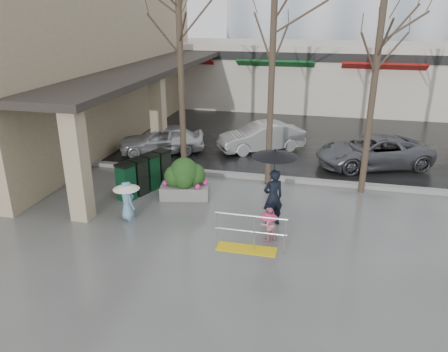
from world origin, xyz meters
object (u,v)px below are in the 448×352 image
at_px(car_b, 261,137).
at_px(tree_midwest, 273,34).
at_px(news_boxes, 145,174).
at_px(woman, 274,180).
at_px(car_a, 162,139).
at_px(car_c, 373,152).
at_px(planter, 185,179).
at_px(child_pink, 268,222).
at_px(tree_mideast, 378,48).
at_px(handrail, 249,237).
at_px(tree_west, 180,38).
at_px(child_blue, 127,196).

bearing_deg(car_b, tree_midwest, -19.25).
relative_size(tree_midwest, news_boxes, 3.04).
height_order(woman, car_a, woman).
xyz_separation_m(tree_midwest, car_c, (3.87, 2.83, -4.60)).
distance_m(planter, car_b, 6.07).
bearing_deg(car_a, news_boxes, -8.26).
xyz_separation_m(tree_midwest, child_pink, (0.58, -4.17, -4.68)).
bearing_deg(car_b, tree_mideast, 15.02).
bearing_deg(tree_mideast, car_b, 136.37).
relative_size(handrail, planter, 1.09).
xyz_separation_m(tree_west, woman, (3.77, -3.19, -3.67)).
bearing_deg(tree_west, planter, -70.96).
height_order(child_blue, news_boxes, news_boxes).
distance_m(child_blue, car_c, 10.12).
relative_size(tree_west, tree_midwest, 0.97).
height_order(planter, car_a, planter).
bearing_deg(news_boxes, handrail, -15.08).
bearing_deg(tree_midwest, news_boxes, -157.80).
relative_size(handrail, child_blue, 1.56).
xyz_separation_m(handrail, car_c, (3.71, 7.63, 0.25)).
bearing_deg(child_pink, news_boxes, -63.00).
bearing_deg(tree_west, handrail, -55.01).
bearing_deg(car_b, handrail, -24.78).
bearing_deg(car_a, tree_west, 14.61).
bearing_deg(child_pink, car_a, -84.76).
bearing_deg(woman, car_b, -112.90).
height_order(news_boxes, car_b, news_boxes).
relative_size(tree_midwest, tree_mideast, 1.08).
relative_size(tree_mideast, planter, 3.74).
distance_m(tree_west, car_c, 8.82).
height_order(handrail, planter, planter).
bearing_deg(woman, planter, -57.02).
bearing_deg(child_blue, child_pink, -145.36).
height_order(tree_west, car_a, tree_west).
distance_m(woman, car_b, 7.32).
bearing_deg(planter, handrail, -47.20).
relative_size(child_blue, car_c, 0.27).
bearing_deg(child_pink, handrail, 21.36).
distance_m(child_blue, car_b, 8.31).
height_order(car_a, car_c, same).
relative_size(woman, planter, 1.35).
distance_m(tree_mideast, car_a, 9.73).
relative_size(tree_midwest, woman, 2.98).
bearing_deg(tree_west, car_c, 21.83).
xyz_separation_m(tree_mideast, car_b, (-4.15, 3.95, -4.23)).
distance_m(tree_west, tree_mideast, 6.50).
distance_m(tree_west, car_a, 5.47).
xyz_separation_m(tree_midwest, tree_mideast, (3.30, -0.00, -0.37)).
bearing_deg(handrail, car_a, 125.35).
xyz_separation_m(child_blue, car_a, (-1.34, 6.41, -0.12)).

